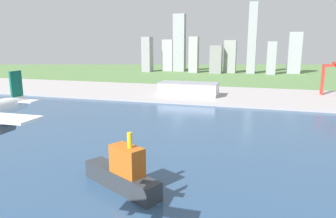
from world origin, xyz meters
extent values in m
plane|color=#577D45|center=(0.00, 300.00, 0.00)|extent=(2400.00, 2400.00, 0.00)
cube|color=#2D4C70|center=(0.00, 240.00, 0.07)|extent=(840.00, 360.00, 0.15)
cube|color=#A49E9D|center=(0.00, 490.00, 1.25)|extent=(840.00, 140.00, 2.50)
cube|color=#0C5947|center=(2.00, 174.95, 50.75)|extent=(0.57, 3.87, 8.83)
cube|color=white|center=(2.00, 174.95, 47.44)|extent=(10.93, 3.74, 0.36)
cylinder|color=#4C4F54|center=(10.71, 161.28, 44.12)|extent=(2.11, 4.54, 2.02)
cube|color=#2D3338|center=(6.46, 224.44, 4.19)|extent=(42.40, 27.52, 8.07)
cube|color=#BF5919|center=(10.60, 222.32, 14.28)|extent=(17.21, 13.71, 12.12)
cylinder|color=yellow|center=(12.52, 221.34, 23.57)|extent=(2.14, 2.14, 6.46)
cube|color=#B72D23|center=(132.42, 516.91, 19.47)|extent=(2.20, 2.20, 33.94)
cube|color=#B72D23|center=(132.42, 524.91, 19.47)|extent=(2.20, 2.20, 33.94)
cube|color=#B72D23|center=(143.80, 520.91, 37.84)|extent=(25.16, 10.00, 2.80)
cube|color=silver|center=(-21.06, 467.24, 9.70)|extent=(68.95, 29.13, 14.39)
cube|color=gray|center=(-21.06, 467.24, 17.49)|extent=(70.33, 29.71, 1.20)
cube|color=gray|center=(-199.25, 798.03, 40.04)|extent=(20.37, 25.64, 80.08)
cube|color=#A5A5AA|center=(-158.41, 833.96, 37.22)|extent=(25.46, 24.64, 74.44)
cube|color=#969AA0|center=(-130.21, 830.12, 66.31)|extent=(27.29, 19.25, 132.61)
cube|color=#9E9EA1|center=(-89.50, 804.68, 40.11)|extent=(20.22, 19.43, 80.21)
cube|color=gray|center=(-38.27, 801.20, 30.49)|extent=(25.84, 21.80, 60.98)
cube|color=#949795|center=(-9.96, 823.20, 36.06)|extent=(25.97, 23.87, 72.12)
cube|color=#93979F|center=(36.12, 823.19, 75.80)|extent=(18.19, 22.91, 151.60)
cube|color=#9899A2|center=(78.20, 810.17, 34.58)|extent=(18.90, 14.04, 69.16)
cube|color=#9C9EA8|center=(126.49, 849.97, 44.65)|extent=(27.19, 24.92, 89.29)
camera|label=1|loc=(62.97, 110.61, 61.68)|focal=32.99mm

